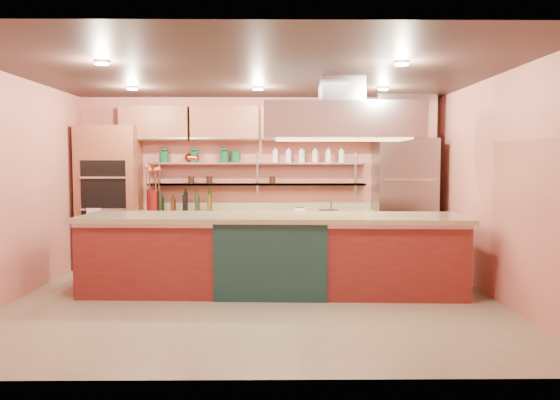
{
  "coord_description": "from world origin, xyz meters",
  "views": [
    {
      "loc": [
        0.24,
        -6.71,
        1.72
      ],
      "look_at": [
        0.31,
        1.0,
        1.18
      ],
      "focal_mm": 35.0,
      "sensor_mm": 36.0,
      "label": 1
    }
  ],
  "objects_px": {
    "refrigerator": "(404,203)",
    "copper_kettle": "(190,158)",
    "green_canister": "(236,157)",
    "flower_vase": "(153,200)",
    "kitchen_scale": "(300,208)",
    "island": "(272,254)"
  },
  "relations": [
    {
      "from": "refrigerator",
      "to": "flower_vase",
      "type": "bearing_deg",
      "value": 179.86
    },
    {
      "from": "flower_vase",
      "to": "copper_kettle",
      "type": "xyz_separation_m",
      "value": [
        0.58,
        0.22,
        0.69
      ]
    },
    {
      "from": "refrigerator",
      "to": "kitchen_scale",
      "type": "distance_m",
      "value": 1.7
    },
    {
      "from": "island",
      "to": "kitchen_scale",
      "type": "height_order",
      "value": "same"
    },
    {
      "from": "flower_vase",
      "to": "kitchen_scale",
      "type": "xyz_separation_m",
      "value": [
        2.39,
        0.0,
        -0.12
      ]
    },
    {
      "from": "kitchen_scale",
      "to": "flower_vase",
      "type": "bearing_deg",
      "value": 161.83
    },
    {
      "from": "copper_kettle",
      "to": "green_canister",
      "type": "bearing_deg",
      "value": 0.0
    },
    {
      "from": "island",
      "to": "flower_vase",
      "type": "distance_m",
      "value": 2.66
    },
    {
      "from": "kitchen_scale",
      "to": "copper_kettle",
      "type": "height_order",
      "value": "copper_kettle"
    },
    {
      "from": "copper_kettle",
      "to": "green_canister",
      "type": "xyz_separation_m",
      "value": [
        0.76,
        0.0,
        0.02
      ]
    },
    {
      "from": "refrigerator",
      "to": "flower_vase",
      "type": "relative_size",
      "value": 6.09
    },
    {
      "from": "island",
      "to": "copper_kettle",
      "type": "xyz_separation_m",
      "value": [
        -1.37,
        1.94,
        1.28
      ]
    },
    {
      "from": "refrigerator",
      "to": "green_canister",
      "type": "bearing_deg",
      "value": 175.23
    },
    {
      "from": "copper_kettle",
      "to": "flower_vase",
      "type": "bearing_deg",
      "value": -159.32
    },
    {
      "from": "island",
      "to": "flower_vase",
      "type": "xyz_separation_m",
      "value": [
        -1.95,
        1.72,
        0.59
      ]
    },
    {
      "from": "flower_vase",
      "to": "kitchen_scale",
      "type": "height_order",
      "value": "flower_vase"
    },
    {
      "from": "kitchen_scale",
      "to": "copper_kettle",
      "type": "bearing_deg",
      "value": 154.89
    },
    {
      "from": "copper_kettle",
      "to": "green_canister",
      "type": "distance_m",
      "value": 0.76
    },
    {
      "from": "refrigerator",
      "to": "flower_vase",
      "type": "distance_m",
      "value": 4.09
    },
    {
      "from": "kitchen_scale",
      "to": "green_canister",
      "type": "relative_size",
      "value": 0.9
    },
    {
      "from": "flower_vase",
      "to": "copper_kettle",
      "type": "distance_m",
      "value": 0.93
    },
    {
      "from": "refrigerator",
      "to": "copper_kettle",
      "type": "relative_size",
      "value": 11.08
    }
  ]
}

